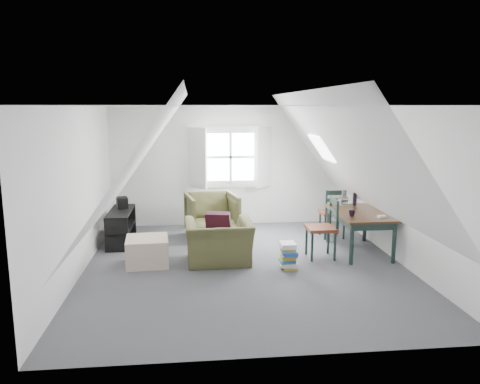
{
  "coord_description": "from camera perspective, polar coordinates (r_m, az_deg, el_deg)",
  "views": [
    {
      "loc": [
        -0.82,
        -7.03,
        2.48
      ],
      "look_at": [
        -0.02,
        0.6,
        1.09
      ],
      "focal_mm": 35.0,
      "sensor_mm": 36.0,
      "label": 1
    }
  ],
  "objects": [
    {
      "name": "media_shelf",
      "position": [
        8.89,
        -14.32,
        -4.38
      ],
      "size": [
        0.4,
        1.19,
        0.61
      ],
      "rotation": [
        0.0,
        0.0,
        0.02
      ],
      "color": "black",
      "rests_on": "floor"
    },
    {
      "name": "skylight",
      "position": [
        8.69,
        9.91,
        5.3
      ],
      "size": [
        0.35,
        0.75,
        0.47
      ],
      "primitive_type": "cube",
      "rotation": [
        0.0,
        0.95,
        0.0
      ],
      "color": "white",
      "rests_on": "slope_right"
    },
    {
      "name": "ceiling",
      "position": [
        7.08,
        0.68,
        10.46
      ],
      "size": [
        5.5,
        5.5,
        0.0
      ],
      "primitive_type": "plane",
      "rotation": [
        3.14,
        0.0,
        0.0
      ],
      "color": "white",
      "rests_on": "wall_back"
    },
    {
      "name": "magazine_stack",
      "position": [
        7.39,
        5.94,
        -7.71
      ],
      "size": [
        0.3,
        0.36,
        0.4
      ],
      "rotation": [
        0.0,
        0.0,
        0.26
      ],
      "color": "#B29933",
      "rests_on": "floor"
    },
    {
      "name": "floor",
      "position": [
        7.5,
        0.64,
        -9.02
      ],
      "size": [
        5.5,
        5.5,
        0.0
      ],
      "primitive_type": "plane",
      "color": "#4B4C51",
      "rests_on": "ground"
    },
    {
      "name": "demijohn",
      "position": [
        8.62,
        12.47,
        -0.99
      ],
      "size": [
        0.2,
        0.2,
        0.28
      ],
      "rotation": [
        0.0,
        0.0,
        0.22
      ],
      "color": "silver",
      "rests_on": "dining_table"
    },
    {
      "name": "slope_right",
      "position": [
        7.45,
        12.64,
        4.62
      ],
      "size": [
        3.19,
        5.5,
        4.48
      ],
      "primitive_type": "plane",
      "rotation": [
        0.0,
        -2.19,
        0.0
      ],
      "color": "white",
      "rests_on": "wall_right"
    },
    {
      "name": "wall_front",
      "position": [
        4.53,
        4.7,
        -5.53
      ],
      "size": [
        5.0,
        0.0,
        5.0
      ],
      "primitive_type": "plane",
      "rotation": [
        -1.57,
        0.0,
        0.0
      ],
      "color": "white",
      "rests_on": "ground"
    },
    {
      "name": "dining_table",
      "position": [
        8.29,
        14.37,
        -3.0
      ],
      "size": [
        0.85,
        1.42,
        0.71
      ],
      "rotation": [
        0.0,
        0.0,
        -0.08
      ],
      "color": "#371F0E",
      "rests_on": "floor"
    },
    {
      "name": "armchair_far",
      "position": [
        9.12,
        -3.41,
        -5.49
      ],
      "size": [
        1.08,
        1.1,
        0.86
      ],
      "primitive_type": "imported",
      "rotation": [
        0.0,
        0.0,
        0.18
      ],
      "color": "#494A28",
      "rests_on": "floor"
    },
    {
      "name": "electronics_box",
      "position": [
        9.08,
        -14.18,
        -1.3
      ],
      "size": [
        0.26,
        0.31,
        0.22
      ],
      "primitive_type": "cube",
      "rotation": [
        0.0,
        0.0,
        0.25
      ],
      "color": "black",
      "rests_on": "media_shelf"
    },
    {
      "name": "slope_left",
      "position": [
        7.1,
        -11.89,
        4.38
      ],
      "size": [
        3.19,
        5.5,
        4.48
      ],
      "primitive_type": "plane",
      "rotation": [
        0.0,
        2.19,
        0.0
      ],
      "color": "white",
      "rests_on": "wall_left"
    },
    {
      "name": "paper_box",
      "position": [
        7.94,
        16.89,
        -2.88
      ],
      "size": [
        0.12,
        0.09,
        0.04
      ],
      "primitive_type": "cube",
      "rotation": [
        0.0,
        0.0,
        0.07
      ],
      "color": "white",
      "rests_on": "dining_table"
    },
    {
      "name": "vase_twigs",
      "position": [
        8.79,
        13.82,
        -0.76
      ],
      "size": [
        0.07,
        0.08,
        0.57
      ],
      "rotation": [
        0.0,
        0.0,
        0.26
      ],
      "color": "black",
      "rests_on": "dining_table"
    },
    {
      "name": "armchair_near",
      "position": [
        7.68,
        -2.58,
        -8.56
      ],
      "size": [
        1.09,
        0.96,
        0.69
      ],
      "primitive_type": "imported",
      "rotation": [
        0.0,
        0.0,
        3.17
      ],
      "color": "#494A28",
      "rests_on": "floor"
    },
    {
      "name": "cup",
      "position": [
        7.92,
        13.45,
        -2.9
      ],
      "size": [
        0.12,
        0.12,
        0.1
      ],
      "primitive_type": "imported",
      "rotation": [
        0.0,
        0.0,
        -0.17
      ],
      "color": "black",
      "rests_on": "dining_table"
    },
    {
      "name": "ottoman",
      "position": [
        7.66,
        -11.23,
        -7.08
      ],
      "size": [
        0.7,
        0.7,
        0.44
      ],
      "primitive_type": "cube",
      "rotation": [
        0.0,
        0.0,
        0.08
      ],
      "color": "#C5B19A",
      "rests_on": "floor"
    },
    {
      "name": "dormer_window",
      "position": [
        9.79,
        -1.14,
        4.26
      ],
      "size": [
        1.71,
        0.35,
        1.3
      ],
      "color": "white",
      "rests_on": "wall_back"
    },
    {
      "name": "wall_right",
      "position": [
        7.87,
        19.06,
        0.74
      ],
      "size": [
        0.0,
        5.5,
        5.5
      ],
      "primitive_type": "plane",
      "rotation": [
        1.57,
        0.0,
        -1.57
      ],
      "color": "white",
      "rests_on": "ground"
    },
    {
      "name": "wall_left",
      "position": [
        7.33,
        -19.14,
        0.06
      ],
      "size": [
        0.0,
        5.5,
        5.5
      ],
      "primitive_type": "plane",
      "rotation": [
        1.57,
        0.0,
        1.57
      ],
      "color": "white",
      "rests_on": "ground"
    },
    {
      "name": "dining_chair_near",
      "position": [
        7.89,
        10.11,
        -4.23
      ],
      "size": [
        0.47,
        0.47,
        1.0
      ],
      "rotation": [
        0.0,
        0.0,
        -1.84
      ],
      "color": "#5C2713",
      "rests_on": "floor"
    },
    {
      "name": "wall_back",
      "position": [
        9.89,
        -1.18,
        3.16
      ],
      "size": [
        5.0,
        0.0,
        5.0
      ],
      "primitive_type": "plane",
      "rotation": [
        1.57,
        0.0,
        0.0
      ],
      "color": "white",
      "rests_on": "ground"
    },
    {
      "name": "dining_chair_far",
      "position": [
        9.14,
        11.24,
        -2.43
      ],
      "size": [
        0.45,
        0.45,
        0.96
      ],
      "rotation": [
        0.0,
        0.0,
        2.82
      ],
      "color": "#5C2713",
      "rests_on": "floor"
    },
    {
      "name": "throw_pillow",
      "position": [
        7.65,
        -2.69,
        -3.85
      ],
      "size": [
        0.44,
        0.31,
        0.42
      ],
      "primitive_type": "cube",
      "rotation": [
        0.31,
        0.0,
        -0.21
      ],
      "color": "#3D1022",
      "rests_on": "armchair_near"
    }
  ]
}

